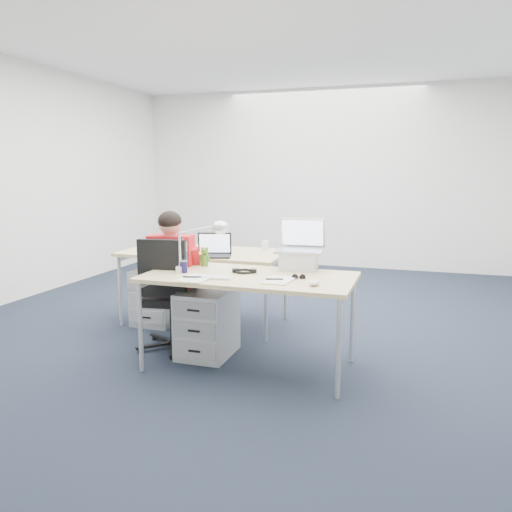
# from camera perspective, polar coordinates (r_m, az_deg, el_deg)

# --- Properties ---
(floor) EXTENTS (7.00, 7.00, 0.00)m
(floor) POSITION_cam_1_polar(r_m,az_deg,el_deg) (4.92, -0.36, -8.23)
(floor) COLOR black
(floor) RESTS_ON ground
(room) EXTENTS (6.02, 7.02, 2.80)m
(room) POSITION_cam_1_polar(r_m,az_deg,el_deg) (4.69, -0.39, 12.12)
(room) COLOR silver
(room) RESTS_ON ground
(desk_near) EXTENTS (1.60, 0.80, 0.73)m
(desk_near) POSITION_cam_1_polar(r_m,az_deg,el_deg) (3.82, -0.82, -2.88)
(desk_near) COLOR tan
(desk_near) RESTS_ON ground
(desk_far) EXTENTS (1.60, 0.80, 0.73)m
(desk_far) POSITION_cam_1_polar(r_m,az_deg,el_deg) (4.97, -5.96, 0.01)
(desk_far) COLOR tan
(desk_far) RESTS_ON ground
(office_chair) EXTENTS (0.70, 0.70, 0.97)m
(office_chair) POSITION_cam_1_polar(r_m,az_deg,el_deg) (4.36, -9.71, -6.97)
(office_chair) COLOR black
(office_chair) RESTS_ON ground
(seated_person) EXTENTS (0.42, 0.68, 1.18)m
(seated_person) POSITION_cam_1_polar(r_m,az_deg,el_deg) (4.43, -9.08, -2.49)
(seated_person) COLOR red
(seated_person) RESTS_ON ground
(drawer_pedestal_near) EXTENTS (0.40, 0.50, 0.55)m
(drawer_pedestal_near) POSITION_cam_1_polar(r_m,az_deg,el_deg) (4.18, -5.58, -7.59)
(drawer_pedestal_near) COLOR #A9ACAF
(drawer_pedestal_near) RESTS_ON ground
(drawer_pedestal_far) EXTENTS (0.40, 0.50, 0.55)m
(drawer_pedestal_far) POSITION_cam_1_polar(r_m,az_deg,el_deg) (5.14, -11.05, -4.46)
(drawer_pedestal_far) COLOR #A9ACAF
(drawer_pedestal_far) RESTS_ON ground
(silver_laptop) EXTENTS (0.39, 0.32, 0.40)m
(silver_laptop) POSITION_cam_1_polar(r_m,az_deg,el_deg) (4.02, 4.96, 1.28)
(silver_laptop) COLOR silver
(silver_laptop) RESTS_ON desk_near
(wireless_keyboard) EXTENTS (0.32, 0.16, 0.02)m
(wireless_keyboard) POSITION_cam_1_polar(r_m,az_deg,el_deg) (3.72, -4.99, -2.40)
(wireless_keyboard) COLOR white
(wireless_keyboard) RESTS_ON desk_near
(computer_mouse) EXTENTS (0.10, 0.12, 0.04)m
(computer_mouse) POSITION_cam_1_polar(r_m,az_deg,el_deg) (3.48, 6.65, -3.06)
(computer_mouse) COLOR white
(computer_mouse) RESTS_ON desk_near
(headphones) EXTENTS (0.22, 0.18, 0.03)m
(headphones) POSITION_cam_1_polar(r_m,az_deg,el_deg) (3.90, -1.34, -1.68)
(headphones) COLOR black
(headphones) RESTS_ON desk_near
(can_koozie) EXTENTS (0.07, 0.07, 0.10)m
(can_koozie) POSITION_cam_1_polar(r_m,az_deg,el_deg) (3.94, -8.29, -1.16)
(can_koozie) COLOR #1B1645
(can_koozie) RESTS_ON desk_near
(water_bottle) EXTENTS (0.09, 0.09, 0.24)m
(water_bottle) POSITION_cam_1_polar(r_m,az_deg,el_deg) (4.15, -8.26, 0.41)
(water_bottle) COLOR silver
(water_bottle) RESTS_ON desk_near
(bear_figurine) EXTENTS (0.10, 0.09, 0.16)m
(bear_figurine) POSITION_cam_1_polar(r_m,az_deg,el_deg) (4.19, -5.89, -0.03)
(bear_figurine) COLOR #32661B
(bear_figurine) RESTS_ON desk_near
(book_stack) EXTENTS (0.23, 0.20, 0.09)m
(book_stack) POSITION_cam_1_polar(r_m,az_deg,el_deg) (4.34, -6.93, -0.21)
(book_stack) COLOR silver
(book_stack) RESTS_ON desk_near
(cordless_phone) EXTENTS (0.05, 0.04, 0.17)m
(cordless_phone) POSITION_cam_1_polar(r_m,az_deg,el_deg) (4.26, -7.90, 0.14)
(cordless_phone) COLOR black
(cordless_phone) RESTS_ON desk_near
(papers_left) EXTENTS (0.22, 0.30, 0.01)m
(papers_left) POSITION_cam_1_polar(r_m,az_deg,el_deg) (3.69, -7.04, -2.56)
(papers_left) COLOR #E8ED89
(papers_left) RESTS_ON desk_near
(papers_right) EXTENTS (0.19, 0.27, 0.01)m
(papers_right) POSITION_cam_1_polar(r_m,az_deg,el_deg) (3.60, 2.40, -2.81)
(papers_right) COLOR #E8ED89
(papers_right) RESTS_ON desk_near
(sunglasses) EXTENTS (0.11, 0.06, 0.02)m
(sunglasses) POSITION_cam_1_polar(r_m,az_deg,el_deg) (3.69, 4.91, -2.43)
(sunglasses) COLOR black
(sunglasses) RESTS_ON desk_near
(desk_lamp) EXTENTS (0.41, 0.24, 0.44)m
(desk_lamp) POSITION_cam_1_polar(r_m,az_deg,el_deg) (3.85, -6.97, 1.17)
(desk_lamp) COLOR silver
(desk_lamp) RESTS_ON desk_near
(dark_laptop) EXTENTS (0.39, 0.38, 0.23)m
(dark_laptop) POSITION_cam_1_polar(r_m,az_deg,el_deg) (4.61, -4.89, 1.30)
(dark_laptop) COLOR black
(dark_laptop) RESTS_ON desk_far
(far_cup) EXTENTS (0.08, 0.08, 0.09)m
(far_cup) POSITION_cam_1_polar(r_m,az_deg,el_deg) (5.00, 1.05, 1.20)
(far_cup) COLOR white
(far_cup) RESTS_ON desk_far
(far_papers) EXTENTS (0.30, 0.35, 0.01)m
(far_papers) POSITION_cam_1_polar(r_m,az_deg,el_deg) (5.01, -7.75, 0.64)
(far_papers) COLOR white
(far_papers) RESTS_ON desk_far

